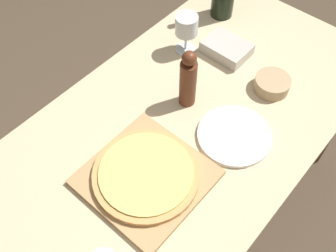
# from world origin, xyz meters

# --- Properties ---
(ground_plane) EXTENTS (12.00, 12.00, 0.00)m
(ground_plane) POSITION_xyz_m (0.00, 0.00, 0.00)
(ground_plane) COLOR #4C3D2D
(dining_table) EXTENTS (0.78, 1.58, 0.72)m
(dining_table) POSITION_xyz_m (0.00, 0.00, 0.63)
(dining_table) COLOR #CCB78E
(dining_table) RESTS_ON ground_plane
(cutting_board) EXTENTS (0.33, 0.33, 0.02)m
(cutting_board) POSITION_xyz_m (0.05, -0.19, 0.73)
(cutting_board) COLOR tan
(cutting_board) RESTS_ON dining_table
(pizza) EXTENTS (0.31, 0.31, 0.02)m
(pizza) POSITION_xyz_m (0.05, -0.19, 0.75)
(pizza) COLOR tan
(pizza) RESTS_ON cutting_board
(pepper_mill) EXTENTS (0.06, 0.06, 0.22)m
(pepper_mill) POSITION_xyz_m (-0.05, 0.12, 0.83)
(pepper_mill) COLOR #5B2D19
(pepper_mill) RESTS_ON dining_table
(wine_glass) EXTENTS (0.08, 0.08, 0.15)m
(wine_glass) POSITION_xyz_m (-0.21, 0.30, 0.83)
(wine_glass) COLOR silver
(wine_glass) RESTS_ON dining_table
(small_bowl) EXTENTS (0.12, 0.12, 0.05)m
(small_bowl) POSITION_xyz_m (0.13, 0.35, 0.75)
(small_bowl) COLOR tan
(small_bowl) RESTS_ON dining_table
(dinner_plate) EXTENTS (0.23, 0.23, 0.01)m
(dinner_plate) POSITION_xyz_m (0.16, 0.10, 0.73)
(dinner_plate) COLOR white
(dinner_plate) RESTS_ON dining_table
(food_container) EXTENTS (0.16, 0.12, 0.05)m
(food_container) POSITION_xyz_m (-0.09, 0.39, 0.75)
(food_container) COLOR #BCB7AD
(food_container) RESTS_ON dining_table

